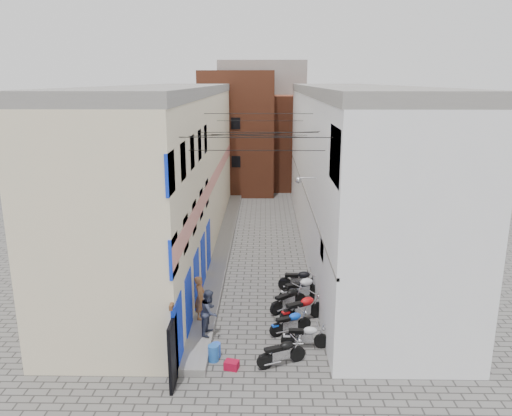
# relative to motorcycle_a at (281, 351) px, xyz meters

# --- Properties ---
(ground) EXTENTS (90.00, 90.00, 0.00)m
(ground) POSITION_rel_motorcycle_a_xyz_m (-0.88, -0.76, -0.51)
(ground) COLOR #5E5B58
(ground) RESTS_ON ground
(plinth) EXTENTS (0.90, 26.00, 0.25)m
(plinth) POSITION_rel_motorcycle_a_xyz_m (-2.93, 12.24, -0.39)
(plinth) COLOR gray
(plinth) RESTS_ON ground
(building_left) EXTENTS (5.10, 27.00, 9.00)m
(building_left) POSITION_rel_motorcycle_a_xyz_m (-5.86, 12.19, 3.99)
(building_left) COLOR beige
(building_left) RESTS_ON ground
(building_right) EXTENTS (5.94, 26.00, 9.00)m
(building_right) POSITION_rel_motorcycle_a_xyz_m (4.12, 12.23, 4.00)
(building_right) COLOR white
(building_right) RESTS_ON ground
(building_far_brick_left) EXTENTS (6.00, 6.00, 10.00)m
(building_far_brick_left) POSITION_rel_motorcycle_a_xyz_m (-2.88, 27.24, 4.49)
(building_far_brick_left) COLOR brown
(building_far_brick_left) RESTS_ON ground
(building_far_brick_right) EXTENTS (5.00, 6.00, 8.00)m
(building_far_brick_right) POSITION_rel_motorcycle_a_xyz_m (2.12, 29.24, 3.49)
(building_far_brick_right) COLOR brown
(building_far_brick_right) RESTS_ON ground
(building_far_concrete) EXTENTS (8.00, 5.00, 11.00)m
(building_far_concrete) POSITION_rel_motorcycle_a_xyz_m (-0.88, 33.24, 4.99)
(building_far_concrete) COLOR gray
(building_far_concrete) RESTS_ON ground
(far_shopfront) EXTENTS (2.00, 0.30, 2.40)m
(far_shopfront) POSITION_rel_motorcycle_a_xyz_m (-0.88, 24.44, 0.69)
(far_shopfront) COLOR black
(far_shopfront) RESTS_ON ground
(overhead_wires) EXTENTS (5.80, 13.02, 1.32)m
(overhead_wires) POSITION_rel_motorcycle_a_xyz_m (-0.88, 6.88, 6.61)
(overhead_wires) COLOR black
(overhead_wires) RESTS_ON ground
(motorcycle_a) EXTENTS (1.84, 1.21, 1.02)m
(motorcycle_a) POSITION_rel_motorcycle_a_xyz_m (0.00, 0.00, 0.00)
(motorcycle_a) COLOR black
(motorcycle_a) RESTS_ON ground
(motorcycle_b) EXTENTS (1.73, 0.57, 1.00)m
(motorcycle_b) POSITION_rel_motorcycle_a_xyz_m (0.88, 1.14, -0.01)
(motorcycle_b) COLOR #BCBCC1
(motorcycle_b) RESTS_ON ground
(motorcycle_c) EXTENTS (1.78, 1.20, 0.99)m
(motorcycle_c) POSITION_rel_motorcycle_a_xyz_m (0.41, 2.16, -0.02)
(motorcycle_c) COLOR blue
(motorcycle_c) RESTS_ON ground
(motorcycle_d) EXTENTS (2.11, 1.59, 1.19)m
(motorcycle_d) POSITION_rel_motorcycle_a_xyz_m (0.93, 3.16, 0.09)
(motorcycle_d) COLOR red
(motorcycle_d) RESTS_ON ground
(motorcycle_e) EXTENTS (1.82, 1.66, 1.09)m
(motorcycle_e) POSITION_rel_motorcycle_a_xyz_m (0.40, 4.11, 0.03)
(motorcycle_e) COLOR black
(motorcycle_e) RESTS_ON ground
(motorcycle_f) EXTENTS (2.25, 1.55, 1.25)m
(motorcycle_f) POSITION_rel_motorcycle_a_xyz_m (1.02, 5.00, 0.12)
(motorcycle_f) COLOR silver
(motorcycle_f) RESTS_ON ground
(motorcycle_g) EXTENTS (1.93, 0.61, 1.12)m
(motorcycle_g) POSITION_rel_motorcycle_a_xyz_m (1.00, 6.17, 0.05)
(motorcycle_g) COLOR black
(motorcycle_g) RESTS_ON ground
(person_a) EXTENTS (0.50, 0.69, 1.74)m
(person_a) POSITION_rel_motorcycle_a_xyz_m (-3.07, 2.87, 0.61)
(person_a) COLOR #9A6238
(person_a) RESTS_ON plinth
(person_b) EXTENTS (0.79, 0.94, 1.71)m
(person_b) POSITION_rel_motorcycle_a_xyz_m (-2.58, 1.67, 0.60)
(person_b) COLOR #33394D
(person_b) RESTS_ON plinth
(water_jug_near) EXTENTS (0.46, 0.46, 0.57)m
(water_jug_near) POSITION_rel_motorcycle_a_xyz_m (-2.31, 0.22, -0.22)
(water_jug_near) COLOR blue
(water_jug_near) RESTS_ON ground
(water_jug_far) EXTENTS (0.39, 0.39, 0.50)m
(water_jug_far) POSITION_rel_motorcycle_a_xyz_m (-2.24, 0.50, -0.26)
(water_jug_far) COLOR blue
(water_jug_far) RESTS_ON ground
(red_crate) EXTENTS (0.53, 0.45, 0.28)m
(red_crate) POSITION_rel_motorcycle_a_xyz_m (-1.66, -0.26, -0.37)
(red_crate) COLOR maroon
(red_crate) RESTS_ON ground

